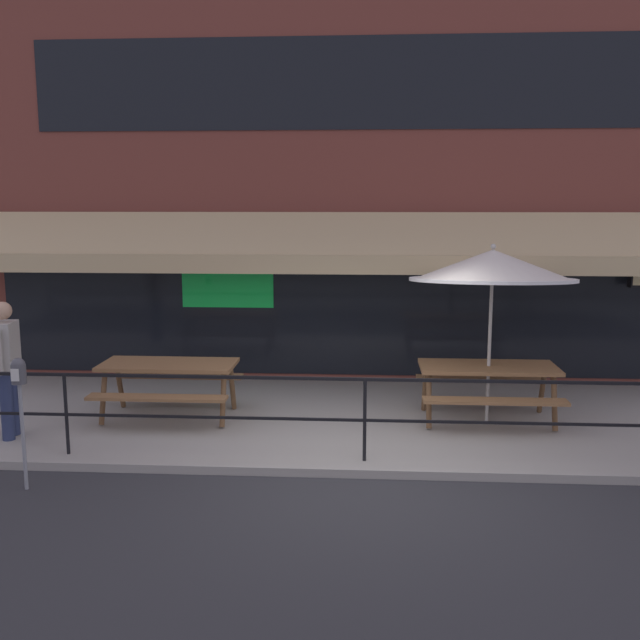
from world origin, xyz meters
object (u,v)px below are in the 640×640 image
object	(u,v)px
picnic_table_left	(169,374)
parking_meter_near	(19,384)
picnic_table_centre	(488,377)
patio_umbrella_centre	(493,267)
pedestrian_walking	(6,362)

from	to	relation	value
picnic_table_left	parking_meter_near	size ratio (longest dim) A/B	1.27
picnic_table_centre	parking_meter_near	bearing A→B (deg)	-155.22
picnic_table_left	parking_meter_near	distance (m)	2.50
patio_umbrella_centre	pedestrian_walking	distance (m)	6.23
picnic_table_left	parking_meter_near	world-z (taller)	parking_meter_near
picnic_table_centre	pedestrian_walking	bearing A→B (deg)	-170.12
picnic_table_left	patio_umbrella_centre	size ratio (longest dim) A/B	0.76
patio_umbrella_centre	pedestrian_walking	size ratio (longest dim) A/B	1.39
parking_meter_near	patio_umbrella_centre	bearing A→B (deg)	24.54
patio_umbrella_centre	parking_meter_near	world-z (taller)	patio_umbrella_centre
picnic_table_left	patio_umbrella_centre	bearing A→B (deg)	1.21
parking_meter_near	picnic_table_centre	bearing A→B (deg)	24.78
pedestrian_walking	picnic_table_left	bearing A→B (deg)	27.97
parking_meter_near	pedestrian_walking	bearing A→B (deg)	121.87
patio_umbrella_centre	picnic_table_centre	bearing A→B (deg)	90.00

